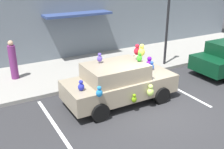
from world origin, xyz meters
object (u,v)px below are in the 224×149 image
plush_covered_car (119,82)px  teddy_bear_on_sidewalk (136,62)px  pedestrian_near_shopfront (13,61)px  street_lamp_post (168,18)px

plush_covered_car → teddy_bear_on_sidewalk: size_ratio=5.34×
plush_covered_car → pedestrian_near_shopfront: (-3.04, 4.00, 0.17)m
pedestrian_near_shopfront → plush_covered_car: bearing=-52.8°
plush_covered_car → pedestrian_near_shopfront: plush_covered_car is taller
teddy_bear_on_sidewalk → plush_covered_car: bearing=-135.6°
street_lamp_post → pedestrian_near_shopfront: street_lamp_post is taller
street_lamp_post → pedestrian_near_shopfront: size_ratio=2.19×
street_lamp_post → pedestrian_near_shopfront: bearing=165.9°
teddy_bear_on_sidewalk → pedestrian_near_shopfront: (-5.42, 1.67, 0.46)m
teddy_bear_on_sidewalk → pedestrian_near_shopfront: size_ratio=0.45×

